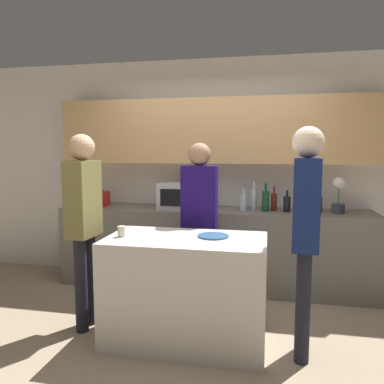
% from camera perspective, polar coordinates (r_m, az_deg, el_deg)
% --- Properties ---
extents(ground_plane, '(14.00, 14.00, 0.00)m').
position_cam_1_polar(ground_plane, '(3.34, -0.54, -22.28)').
color(ground_plane, gray).
extents(back_wall, '(6.40, 0.40, 2.70)m').
position_cam_1_polar(back_wall, '(4.57, 3.79, 5.54)').
color(back_wall, silver).
rests_on(back_wall, ground_plane).
extents(back_counter, '(3.60, 0.62, 0.92)m').
position_cam_1_polar(back_counter, '(4.45, 3.22, -8.50)').
color(back_counter, '#6B665B').
rests_on(back_counter, ground_plane).
extents(kitchen_island, '(1.31, 0.72, 0.89)m').
position_cam_1_polar(kitchen_island, '(3.23, -0.91, -14.63)').
color(kitchen_island, beige).
rests_on(kitchen_island, ground_plane).
extents(microwave, '(0.52, 0.39, 0.30)m').
position_cam_1_polar(microwave, '(4.40, -1.57, -0.57)').
color(microwave, '#B7BABC').
rests_on(microwave, back_counter).
extents(toaster, '(0.26, 0.16, 0.18)m').
position_cam_1_polar(toaster, '(4.76, -14.17, -0.95)').
color(toaster, '#B21E19').
rests_on(toaster, back_counter).
extents(potted_plant, '(0.14, 0.14, 0.39)m').
position_cam_1_polar(potted_plant, '(4.35, 21.43, -0.45)').
color(potted_plant, '#333D4C').
rests_on(potted_plant, back_counter).
extents(bottle_0, '(0.08, 0.08, 0.25)m').
position_cam_1_polar(bottle_0, '(4.27, 7.85, -1.56)').
color(bottle_0, silver).
rests_on(bottle_0, back_counter).
extents(bottle_1, '(0.07, 0.07, 0.33)m').
position_cam_1_polar(bottle_1, '(4.35, 9.40, -1.05)').
color(bottle_1, silver).
rests_on(bottle_1, back_counter).
extents(bottle_2, '(0.08, 0.08, 0.32)m').
position_cam_1_polar(bottle_2, '(4.26, 11.15, -1.30)').
color(bottle_2, '#194723').
rests_on(bottle_2, back_counter).
extents(bottle_3, '(0.07, 0.07, 0.27)m').
position_cam_1_polar(bottle_3, '(4.33, 12.37, -1.42)').
color(bottle_3, maroon).
rests_on(bottle_3, back_counter).
extents(bottle_4, '(0.08, 0.08, 0.24)m').
position_cam_1_polar(bottle_4, '(4.27, 14.26, -1.75)').
color(bottle_4, black).
rests_on(bottle_4, back_counter).
extents(bottle_5, '(0.07, 0.07, 0.31)m').
position_cam_1_polar(bottle_5, '(4.23, 15.72, -1.54)').
color(bottle_5, '#194723').
rests_on(bottle_5, back_counter).
extents(bottle_6, '(0.08, 0.08, 0.32)m').
position_cam_1_polar(bottle_6, '(4.23, 17.34, -1.50)').
color(bottle_6, silver).
rests_on(bottle_6, back_counter).
extents(bottle_7, '(0.09, 0.09, 0.24)m').
position_cam_1_polar(bottle_7, '(4.36, 18.68, -1.72)').
color(bottle_7, '#472814').
rests_on(bottle_7, back_counter).
extents(plate_on_island, '(0.26, 0.26, 0.01)m').
position_cam_1_polar(plate_on_island, '(3.13, 3.25, -6.70)').
color(plate_on_island, '#2D5684').
rests_on(plate_on_island, kitchen_island).
extents(cup_0, '(0.07, 0.07, 0.09)m').
position_cam_1_polar(cup_0, '(3.17, -10.66, -5.92)').
color(cup_0, beige).
rests_on(cup_0, kitchen_island).
extents(person_left, '(0.34, 0.22, 1.68)m').
position_cam_1_polar(person_left, '(3.68, 1.14, -3.09)').
color(person_left, black).
rests_on(person_left, ground_plane).
extents(person_center, '(0.23, 0.35, 1.74)m').
position_cam_1_polar(person_center, '(3.44, -16.19, -3.21)').
color(person_center, black).
rests_on(person_center, ground_plane).
extents(person_right, '(0.23, 0.35, 1.78)m').
position_cam_1_polar(person_right, '(2.94, 16.92, -4.32)').
color(person_right, black).
rests_on(person_right, ground_plane).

